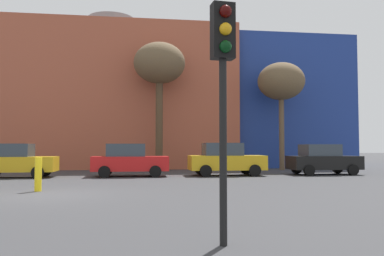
% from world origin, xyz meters
% --- Properties ---
extents(ground_plane, '(200.00, 200.00, 0.00)m').
position_xyz_m(ground_plane, '(0.00, 0.00, 0.00)').
color(ground_plane, '#38383A').
extents(building_backdrop, '(38.70, 13.58, 12.77)m').
position_xyz_m(building_backdrop, '(0.58, 21.48, 5.34)').
color(building_backdrop, '#B2563D').
rests_on(building_backdrop, ground_plane).
extents(parked_car_1, '(4.02, 1.98, 1.74)m').
position_xyz_m(parked_car_1, '(-3.39, 8.16, 0.87)').
color(parked_car_1, gold).
rests_on(parked_car_1, ground_plane).
extents(parked_car_2, '(4.03, 1.98, 1.75)m').
position_xyz_m(parked_car_2, '(2.46, 8.16, 0.87)').
color(parked_car_2, red).
rests_on(parked_car_2, ground_plane).
extents(parked_car_3, '(4.15, 2.04, 1.80)m').
position_xyz_m(parked_car_3, '(7.73, 8.16, 0.89)').
color(parked_car_3, gold).
rests_on(parked_car_3, ground_plane).
extents(parked_car_4, '(3.99, 1.96, 1.73)m').
position_xyz_m(parked_car_4, '(13.42, 8.16, 0.86)').
color(parked_car_4, black).
rests_on(parked_car_4, ground_plane).
extents(traffic_light_near_right, '(0.38, 0.38, 3.84)m').
position_xyz_m(traffic_light_near_right, '(4.21, -7.42, 2.83)').
color(traffic_light_near_right, black).
rests_on(traffic_light_near_right, ground_plane).
extents(bare_tree_0, '(3.45, 3.45, 8.60)m').
position_xyz_m(bare_tree_0, '(4.32, 13.06, 7.05)').
color(bare_tree_0, brown).
rests_on(bare_tree_0, ground_plane).
extents(bare_tree_2, '(3.29, 3.29, 7.53)m').
position_xyz_m(bare_tree_2, '(12.89, 13.27, 6.13)').
color(bare_tree_2, brown).
rests_on(bare_tree_2, ground_plane).
extents(bollard_yellow_2, '(0.24, 0.24, 1.20)m').
position_xyz_m(bollard_yellow_2, '(-0.58, 1.17, 0.60)').
color(bollard_yellow_2, yellow).
rests_on(bollard_yellow_2, ground_plane).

